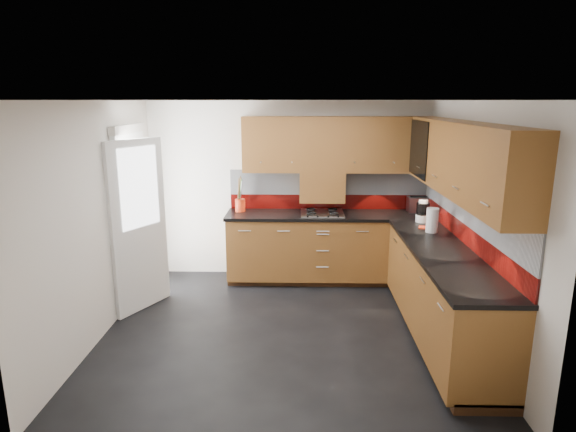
{
  "coord_description": "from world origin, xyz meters",
  "views": [
    {
      "loc": [
        0.14,
        -4.72,
        2.4
      ],
      "look_at": [
        0.02,
        0.65,
        1.11
      ],
      "focal_mm": 30.0,
      "sensor_mm": 36.0,
      "label": 1
    }
  ],
  "objects_px": {
    "gas_hob": "(322,213)",
    "utensil_pot": "(240,204)",
    "toaster": "(419,204)",
    "food_processor": "(423,212)"
  },
  "relations": [
    {
      "from": "toaster",
      "to": "food_processor",
      "type": "bearing_deg",
      "value": -98.51
    },
    {
      "from": "gas_hob",
      "to": "utensil_pot",
      "type": "bearing_deg",
      "value": 172.82
    },
    {
      "from": "gas_hob",
      "to": "utensil_pot",
      "type": "distance_m",
      "value": 1.11
    },
    {
      "from": "gas_hob",
      "to": "food_processor",
      "type": "relative_size",
      "value": 2.05
    },
    {
      "from": "utensil_pot",
      "to": "food_processor",
      "type": "bearing_deg",
      "value": -12.82
    },
    {
      "from": "gas_hob",
      "to": "utensil_pot",
      "type": "relative_size",
      "value": 1.18
    },
    {
      "from": "utensil_pot",
      "to": "toaster",
      "type": "bearing_deg",
      "value": 0.63
    },
    {
      "from": "utensil_pot",
      "to": "toaster",
      "type": "height_order",
      "value": "utensil_pot"
    },
    {
      "from": "toaster",
      "to": "gas_hob",
      "type": "bearing_deg",
      "value": -172.77
    },
    {
      "from": "toaster",
      "to": "food_processor",
      "type": "xyz_separation_m",
      "value": [
        -0.08,
        -0.55,
        0.02
      ]
    }
  ]
}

